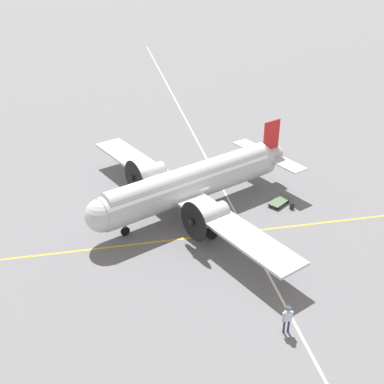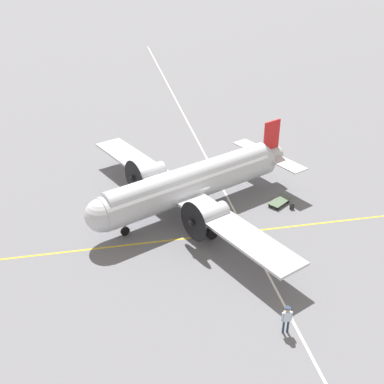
{
  "view_description": "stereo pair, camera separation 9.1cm",
  "coord_description": "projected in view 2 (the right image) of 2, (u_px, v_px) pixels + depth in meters",
  "views": [
    {
      "loc": [
        6.59,
        32.74,
        20.33
      ],
      "look_at": [
        0.0,
        0.0,
        1.67
      ],
      "focal_mm": 45.0,
      "sensor_mm": 36.0,
      "label": 1
    },
    {
      "loc": [
        6.5,
        32.76,
        20.33
      ],
      "look_at": [
        0.0,
        0.0,
        1.67
      ],
      "focal_mm": 45.0,
      "sensor_mm": 36.0,
      "label": 2
    }
  ],
  "objects": [
    {
      "name": "ground_plane",
      "position": [
        192.0,
        210.0,
        39.07
      ],
      "size": [
        300.0,
        300.0,
        0.0
      ],
      "primitive_type": "plane",
      "color": "slate"
    },
    {
      "name": "apron_line_eastwest",
      "position": [
        202.0,
        237.0,
        35.73
      ],
      "size": [
        120.0,
        0.16,
        0.01
      ],
      "color": "gold",
      "rests_on": "ground_plane"
    },
    {
      "name": "apron_line_northsouth",
      "position": [
        232.0,
        206.0,
        39.64
      ],
      "size": [
        0.16,
        120.0,
        0.01
      ],
      "color": "silver",
      "rests_on": "ground_plane"
    },
    {
      "name": "airliner_main",
      "position": [
        188.0,
        184.0,
        37.63
      ],
      "size": [
        18.22,
        23.15,
        5.78
      ],
      "rotation": [
        0.0,
        0.0,
        0.43
      ],
      "color": "silver",
      "rests_on": "ground_plane"
    },
    {
      "name": "crew_foreground",
      "position": [
        287.0,
        317.0,
        26.81
      ],
      "size": [
        0.63,
        0.33,
        1.86
      ],
      "rotation": [
        0.0,
        0.0,
        -3.2
      ],
      "color": "navy",
      "rests_on": "ground_plane"
    },
    {
      "name": "suitcase_near_door",
      "position": [
        292.0,
        206.0,
        39.06
      ],
      "size": [
        0.35,
        0.14,
        0.55
      ],
      "color": "#232328",
      "rests_on": "ground_plane"
    },
    {
      "name": "baggage_cart",
      "position": [
        279.0,
        202.0,
        39.7
      ],
      "size": [
        2.16,
        1.96,
        0.56
      ],
      "rotation": [
        0.0,
        0.0,
        0.63
      ],
      "color": "#4C6047",
      "rests_on": "ground_plane"
    }
  ]
}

